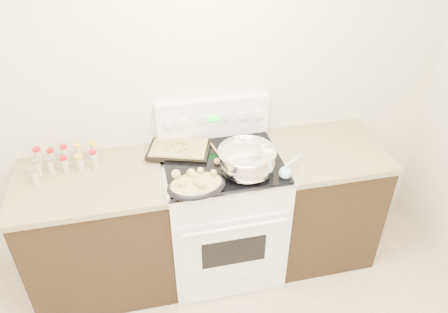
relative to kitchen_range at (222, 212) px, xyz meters
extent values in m
cube|color=beige|center=(-0.35, 0.35, 0.86)|extent=(4.00, 0.05, 2.70)
cube|color=black|center=(-0.83, 0.01, -0.05)|extent=(0.90, 0.64, 0.88)
cube|color=brown|center=(-0.83, 0.01, 0.41)|extent=(0.93, 0.67, 0.04)
cube|color=black|center=(0.73, 0.01, -0.05)|extent=(0.70, 0.64, 0.88)
cube|color=brown|center=(0.73, 0.01, 0.41)|extent=(0.73, 0.67, 0.04)
cube|color=white|center=(0.00, 0.00, -0.03)|extent=(0.76, 0.66, 0.92)
cube|color=white|center=(0.00, -0.34, -0.04)|extent=(0.70, 0.01, 0.55)
cube|color=black|center=(0.00, -0.35, -0.04)|extent=(0.42, 0.01, 0.22)
cylinder|color=white|center=(0.00, -0.38, 0.21)|extent=(0.65, 0.02, 0.02)
cube|color=white|center=(0.00, -0.34, -0.41)|extent=(0.70, 0.01, 0.14)
cube|color=silver|center=(0.00, 0.00, 0.44)|extent=(0.78, 0.68, 0.01)
cube|color=black|center=(0.00, 0.00, 0.45)|extent=(0.74, 0.64, 0.01)
cube|color=white|center=(0.00, 0.29, 0.59)|extent=(0.76, 0.07, 0.28)
cylinder|color=white|center=(-0.30, 0.24, 0.61)|extent=(0.06, 0.02, 0.06)
cylinder|color=white|center=(-0.20, 0.24, 0.61)|extent=(0.06, 0.02, 0.06)
cylinder|color=white|center=(0.20, 0.24, 0.61)|extent=(0.06, 0.02, 0.06)
cylinder|color=white|center=(0.30, 0.24, 0.61)|extent=(0.06, 0.02, 0.06)
cube|color=#19E533|center=(0.00, 0.25, 0.61)|extent=(0.09, 0.00, 0.04)
cube|color=silver|center=(-0.08, 0.25, 0.61)|extent=(0.05, 0.00, 0.05)
cube|color=silver|center=(0.08, 0.25, 0.61)|extent=(0.05, 0.00, 0.05)
ellipsoid|color=silver|center=(0.12, -0.16, 0.52)|extent=(0.40, 0.40, 0.21)
cylinder|color=silver|center=(0.12, -0.16, 0.46)|extent=(0.19, 0.19, 0.01)
torus|color=silver|center=(0.12, -0.16, 0.61)|extent=(0.35, 0.35, 0.02)
cylinder|color=silver|center=(0.12, -0.16, 0.54)|extent=(0.33, 0.33, 0.12)
cylinder|color=brown|center=(0.12, -0.16, 0.59)|extent=(0.31, 0.31, 0.00)
cube|color=#F8F1B7|center=(0.24, -0.20, 0.60)|extent=(0.04, 0.04, 0.03)
cube|color=#F8F1B7|center=(0.04, -0.18, 0.60)|extent=(0.02, 0.02, 0.02)
cube|color=#F8F1B7|center=(0.00, -0.23, 0.60)|extent=(0.03, 0.03, 0.02)
cube|color=#F8F1B7|center=(0.11, -0.17, 0.60)|extent=(0.04, 0.04, 0.02)
cube|color=#F8F1B7|center=(0.09, -0.05, 0.60)|extent=(0.03, 0.03, 0.02)
cube|color=#F8F1B7|center=(0.15, -0.05, 0.60)|extent=(0.03, 0.03, 0.03)
cube|color=#F8F1B7|center=(0.23, -0.19, 0.60)|extent=(0.03, 0.03, 0.03)
cube|color=#F8F1B7|center=(0.09, -0.15, 0.60)|extent=(0.03, 0.03, 0.02)
cube|color=#F8F1B7|center=(0.11, -0.10, 0.60)|extent=(0.04, 0.04, 0.02)
cube|color=#F8F1B7|center=(0.16, -0.10, 0.60)|extent=(0.04, 0.04, 0.02)
cube|color=#F8F1B7|center=(0.08, -0.06, 0.60)|extent=(0.03, 0.03, 0.03)
cube|color=#F8F1B7|center=(0.22, -0.13, 0.60)|extent=(0.03, 0.03, 0.02)
ellipsoid|color=black|center=(-0.21, -0.28, 0.49)|extent=(0.36, 0.27, 0.08)
ellipsoid|color=tan|center=(-0.21, -0.28, 0.51)|extent=(0.33, 0.24, 0.06)
sphere|color=tan|center=(-0.21, -0.32, 0.54)|extent=(0.04, 0.04, 0.04)
sphere|color=tan|center=(-0.19, -0.34, 0.54)|extent=(0.06, 0.06, 0.06)
sphere|color=tan|center=(-0.23, -0.22, 0.54)|extent=(0.05, 0.05, 0.05)
sphere|color=tan|center=(-0.32, -0.21, 0.54)|extent=(0.05, 0.05, 0.05)
sphere|color=tan|center=(-0.17, -0.21, 0.54)|extent=(0.04, 0.04, 0.04)
sphere|color=tan|center=(-0.10, -0.24, 0.54)|extent=(0.04, 0.04, 0.04)
sphere|color=tan|center=(-0.21, -0.25, 0.54)|extent=(0.04, 0.04, 0.04)
sphere|color=tan|center=(-0.30, -0.30, 0.54)|extent=(0.05, 0.05, 0.05)
cube|color=black|center=(-0.25, 0.15, 0.46)|extent=(0.46, 0.39, 0.02)
cube|color=tan|center=(-0.25, 0.15, 0.48)|extent=(0.41, 0.34, 0.02)
sphere|color=tan|center=(-0.28, 0.17, 0.49)|extent=(0.03, 0.03, 0.03)
sphere|color=tan|center=(-0.24, 0.11, 0.49)|extent=(0.04, 0.04, 0.04)
sphere|color=tan|center=(-0.21, 0.12, 0.49)|extent=(0.03, 0.03, 0.03)
sphere|color=tan|center=(-0.21, 0.13, 0.49)|extent=(0.03, 0.03, 0.03)
sphere|color=tan|center=(-0.33, 0.16, 0.49)|extent=(0.04, 0.04, 0.04)
sphere|color=tan|center=(-0.37, 0.23, 0.49)|extent=(0.05, 0.05, 0.05)
sphere|color=tan|center=(-0.25, 0.20, 0.49)|extent=(0.03, 0.03, 0.03)
sphere|color=tan|center=(-0.22, 0.07, 0.49)|extent=(0.04, 0.04, 0.04)
sphere|color=tan|center=(-0.27, 0.10, 0.49)|extent=(0.04, 0.04, 0.04)
sphere|color=tan|center=(-0.22, 0.18, 0.49)|extent=(0.04, 0.04, 0.04)
cylinder|color=tan|center=(-0.02, 0.07, 0.46)|extent=(0.06, 0.26, 0.01)
sphere|color=tan|center=(-0.04, -0.04, 0.47)|extent=(0.04, 0.04, 0.04)
sphere|color=#9BD7E8|center=(0.33, -0.26, 0.48)|extent=(0.08, 0.08, 0.08)
cylinder|color=#9BD7E8|center=(0.41, -0.18, 0.51)|extent=(0.19, 0.19, 0.07)
cylinder|color=#BFB28C|center=(-1.13, 0.21, 0.49)|extent=(0.04, 0.04, 0.11)
cylinder|color=#B21414|center=(-1.13, 0.21, 0.55)|extent=(0.05, 0.05, 0.02)
cylinder|color=#BFB28C|center=(-1.05, 0.21, 0.48)|extent=(0.04, 0.04, 0.09)
cylinder|color=#B21414|center=(-1.05, 0.21, 0.53)|extent=(0.04, 0.04, 0.02)
cylinder|color=#BFB28C|center=(-0.97, 0.21, 0.49)|extent=(0.04, 0.04, 0.11)
cylinder|color=#B21414|center=(-0.97, 0.21, 0.55)|extent=(0.04, 0.04, 0.02)
cylinder|color=#BFB28C|center=(-0.88, 0.20, 0.49)|extent=(0.04, 0.04, 0.11)
cylinder|color=gold|center=(-0.88, 0.20, 0.55)|extent=(0.04, 0.04, 0.02)
cylinder|color=#BFB28C|center=(-0.79, 0.20, 0.49)|extent=(0.05, 0.05, 0.11)
cylinder|color=gold|center=(-0.79, 0.20, 0.55)|extent=(0.05, 0.05, 0.02)
cylinder|color=#BFB28C|center=(-1.12, 0.11, 0.48)|extent=(0.04, 0.04, 0.10)
cylinder|color=#B2B2B7|center=(-1.12, 0.11, 0.54)|extent=(0.04, 0.04, 0.02)
cylinder|color=#BFB28C|center=(-1.05, 0.12, 0.47)|extent=(0.04, 0.04, 0.09)
cylinder|color=#B2B2B7|center=(-1.05, 0.12, 0.53)|extent=(0.04, 0.04, 0.02)
cylinder|color=#BFB28C|center=(-0.97, 0.11, 0.48)|extent=(0.04, 0.04, 0.09)
cylinder|color=#B21414|center=(-0.97, 0.11, 0.53)|extent=(0.04, 0.04, 0.02)
cylinder|color=#BFB28C|center=(-0.88, 0.11, 0.48)|extent=(0.05, 0.05, 0.09)
cylinder|color=gold|center=(-0.88, 0.11, 0.53)|extent=(0.05, 0.05, 0.02)
cylinder|color=#BFB28C|center=(-0.79, 0.11, 0.49)|extent=(0.04, 0.04, 0.11)
cylinder|color=#B21414|center=(-0.79, 0.11, 0.55)|extent=(0.04, 0.04, 0.02)
cylinder|color=#BFB28C|center=(-1.13, 0.03, 0.48)|extent=(0.04, 0.04, 0.09)
cylinder|color=#B2B2B7|center=(-1.13, 0.03, 0.53)|extent=(0.04, 0.04, 0.02)
camera|label=1|loc=(-0.48, -2.21, 2.06)|focal=35.00mm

